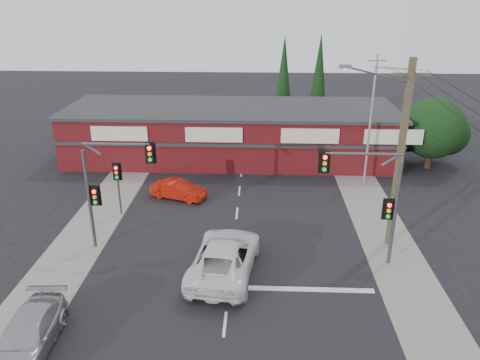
{
  "coord_description": "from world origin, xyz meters",
  "views": [
    {
      "loc": [
        1.29,
        -19.82,
        12.95
      ],
      "look_at": [
        0.33,
        3.0,
        3.62
      ],
      "focal_mm": 35.0,
      "sensor_mm": 36.0,
      "label": 1
    }
  ],
  "objects_px": {
    "shop_building": "(231,132)",
    "utility_pole": "(398,150)",
    "red_sedan": "(178,190)",
    "silver_suv": "(28,336)",
    "white_suv": "(225,257)"
  },
  "relations": [
    {
      "from": "silver_suv",
      "to": "shop_building",
      "type": "xyz_separation_m",
      "value": [
        6.43,
        22.88,
        1.44
      ]
    },
    {
      "from": "white_suv",
      "to": "utility_pole",
      "type": "relative_size",
      "value": 0.62
    },
    {
      "from": "white_suv",
      "to": "utility_pole",
      "type": "bearing_deg",
      "value": -152.8
    },
    {
      "from": "shop_building",
      "to": "silver_suv",
      "type": "bearing_deg",
      "value": -105.69
    },
    {
      "from": "silver_suv",
      "to": "red_sedan",
      "type": "xyz_separation_m",
      "value": [
        3.42,
        14.4,
        -0.08
      ]
    },
    {
      "from": "white_suv",
      "to": "shop_building",
      "type": "xyz_separation_m",
      "value": [
        -0.72,
        17.16,
        1.27
      ]
    },
    {
      "from": "white_suv",
      "to": "shop_building",
      "type": "height_order",
      "value": "shop_building"
    },
    {
      "from": "silver_suv",
      "to": "white_suv",
      "type": "bearing_deg",
      "value": 35.32
    },
    {
      "from": "white_suv",
      "to": "silver_suv",
      "type": "xyz_separation_m",
      "value": [
        -7.14,
        -5.72,
        -0.17
      ]
    },
    {
      "from": "white_suv",
      "to": "silver_suv",
      "type": "height_order",
      "value": "white_suv"
    },
    {
      "from": "silver_suv",
      "to": "shop_building",
      "type": "distance_m",
      "value": 23.81
    },
    {
      "from": "red_sedan",
      "to": "shop_building",
      "type": "height_order",
      "value": "shop_building"
    },
    {
      "from": "red_sedan",
      "to": "shop_building",
      "type": "relative_size",
      "value": 0.14
    },
    {
      "from": "red_sedan",
      "to": "shop_building",
      "type": "xyz_separation_m",
      "value": [
        3.01,
        8.49,
        1.52
      ]
    },
    {
      "from": "shop_building",
      "to": "utility_pole",
      "type": "height_order",
      "value": "utility_pole"
    }
  ]
}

